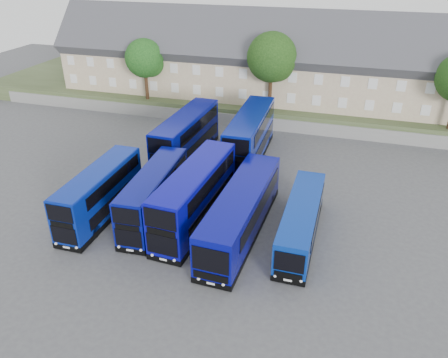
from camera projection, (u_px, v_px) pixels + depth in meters
ground at (174, 238)px, 33.09m from camera, size 120.00×120.00×0.00m
retaining_wall at (250, 122)px, 52.98m from camera, size 70.00×0.40×1.50m
earth_bank at (267, 96)px, 61.30m from camera, size 80.00×20.00×2.00m
terrace_row at (286, 64)px, 54.51m from camera, size 60.00×10.40×11.20m
dd_front_left at (100, 194)px, 34.98m from camera, size 2.43×10.23×4.05m
dd_front_mid at (154, 196)px, 34.74m from camera, size 2.96×10.31×4.05m
dd_front_right at (195, 197)px, 34.12m from camera, size 3.27×11.72×4.61m
dd_rear_left at (186, 138)px, 44.51m from camera, size 3.14×11.85×4.67m
dd_rear_right at (250, 138)px, 44.33m from camera, size 3.12×12.31×4.87m
coach_east_a at (241, 213)px, 32.95m from camera, size 3.29×13.43×3.65m
coach_east_b at (301, 222)px, 32.43m from camera, size 2.31×10.93×2.98m
tree_west at (146, 60)px, 54.49m from camera, size 4.80×4.80×7.65m
tree_mid at (273, 59)px, 50.33m from camera, size 5.76×5.76×9.18m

